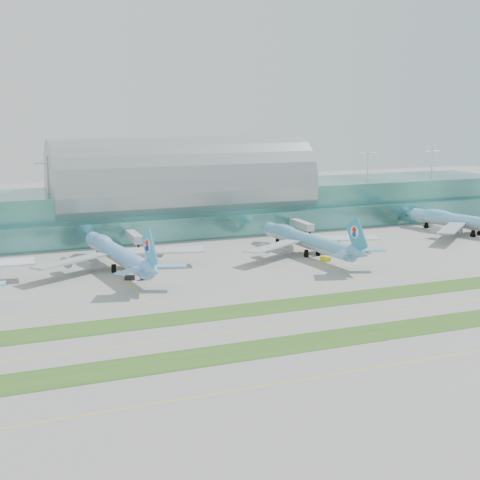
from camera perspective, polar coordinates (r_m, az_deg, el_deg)
name	(u,v)px	position (r m, az deg, el deg)	size (l,w,h in m)	color
ground	(308,305)	(197.36, 5.83, -5.54)	(700.00, 700.00, 0.00)	gray
terminal	(183,200)	(311.94, -4.93, 3.46)	(340.00, 69.10, 36.00)	#3D7A75
grass_strip_near	(358,335)	(174.18, 10.05, -7.99)	(420.00, 12.00, 0.08)	#2D591E
grass_strip_far	(305,303)	(199.05, 5.56, -5.37)	(420.00, 12.00, 0.08)	#2D591E
taxiline_a	(404,363)	(158.60, 13.84, -10.15)	(420.00, 0.35, 0.01)	yellow
taxiline_b	(331,319)	(185.61, 7.80, -6.69)	(420.00, 0.35, 0.01)	yellow
taxiline_c	(282,289)	(212.87, 3.62, -4.23)	(420.00, 0.35, 0.01)	yellow
taxiline_d	(256,273)	(232.31, 1.34, -2.86)	(420.00, 0.35, 0.01)	yellow
airliner_b	(117,252)	(240.85, -10.44, -1.05)	(62.65, 71.69, 19.75)	#6DADF1
airliner_c	(307,239)	(261.73, 5.70, 0.05)	(60.88, 69.60, 19.17)	#5DA5CC
airliner_d	(469,221)	(316.94, 18.94, 1.51)	(59.70, 69.42, 19.72)	#6CC0EE
gse_c	(130,278)	(226.86, -9.39, -3.19)	(3.48, 1.84, 1.41)	black
gse_d	(146,277)	(226.46, -8.03, -3.15)	(3.54, 1.78, 1.56)	black
gse_e	(326,259)	(252.71, 7.31, -1.60)	(3.68, 2.12, 1.46)	yellow
gse_f	(358,251)	(268.45, 10.06, -0.91)	(3.47, 1.87, 1.50)	black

